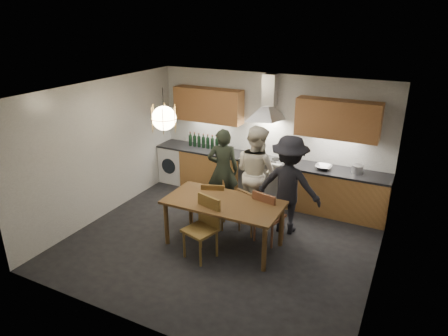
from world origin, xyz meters
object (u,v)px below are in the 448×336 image
at_px(chair_front, 204,223).
at_px(person_mid, 256,172).
at_px(person_left, 223,170).
at_px(dining_table, 224,207).
at_px(person_right, 289,185).
at_px(mixing_bowl, 323,167).
at_px(stock_pot, 357,169).
at_px(chair_back_left, 213,203).
at_px(wine_bottles, 208,141).

distance_m(chair_front, person_mid, 1.68).
xyz_separation_m(person_left, person_mid, (0.70, 0.01, 0.07)).
bearing_deg(dining_table, person_right, 49.77).
relative_size(person_right, mixing_bowl, 5.67).
bearing_deg(stock_pot, person_right, -131.29).
relative_size(dining_table, chair_back_left, 2.14).
xyz_separation_m(person_right, mixing_bowl, (0.36, 1.02, 0.04)).
distance_m(chair_front, person_right, 1.68).
relative_size(chair_front, person_mid, 0.56).
relative_size(chair_front, wine_bottles, 1.04).
height_order(stock_pot, wine_bottles, wine_bottles).
distance_m(dining_table, stock_pot, 2.74).
distance_m(person_mid, mixing_bowl, 1.32).
relative_size(mixing_bowl, wine_bottles, 0.32).
distance_m(dining_table, wine_bottles, 2.56).
height_order(chair_front, person_left, person_left).
bearing_deg(chair_back_left, mixing_bowl, -155.38).
height_order(chair_back_left, mixing_bowl, mixing_bowl).
bearing_deg(person_right, dining_table, 48.13).
xyz_separation_m(chair_back_left, stock_pot, (2.19, 1.65, 0.45)).
relative_size(dining_table, wine_bottles, 1.99).
distance_m(person_mid, person_right, 0.77).
bearing_deg(mixing_bowl, wine_bottles, 177.51).
bearing_deg(person_left, stock_pot, 175.51).
bearing_deg(chair_front, wine_bottles, 133.20).
relative_size(chair_back_left, wine_bottles, 0.93).
relative_size(chair_back_left, person_right, 0.51).
height_order(dining_table, stock_pot, stock_pot).
height_order(dining_table, chair_front, chair_front).
bearing_deg(person_left, dining_table, 93.13).
bearing_deg(wine_bottles, stock_pot, -0.32).
bearing_deg(stock_pot, person_mid, -153.52).
bearing_deg(stock_pot, dining_table, -130.58).
bearing_deg(person_left, person_right, 145.70).
height_order(chair_front, person_mid, person_mid).
relative_size(person_mid, mixing_bowl, 5.75).
xyz_separation_m(dining_table, chair_front, (-0.14, -0.41, -0.14)).
relative_size(chair_back_left, mixing_bowl, 2.88).
bearing_deg(person_mid, person_right, -175.43).
distance_m(mixing_bowl, stock_pot, 0.62).
distance_m(person_mid, stock_pot, 1.90).
bearing_deg(wine_bottles, mixing_bowl, -2.49).
xyz_separation_m(chair_back_left, chair_front, (0.28, -0.82, 0.06)).
distance_m(person_right, wine_bottles, 2.51).
distance_m(mixing_bowl, wine_bottles, 2.61).
bearing_deg(mixing_bowl, chair_back_left, -135.22).
height_order(mixing_bowl, wine_bottles, wine_bottles).
distance_m(person_left, wine_bottles, 1.22).
bearing_deg(person_mid, mixing_bowl, -120.55).
xyz_separation_m(chair_back_left, person_left, (-0.21, 0.79, 0.32)).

